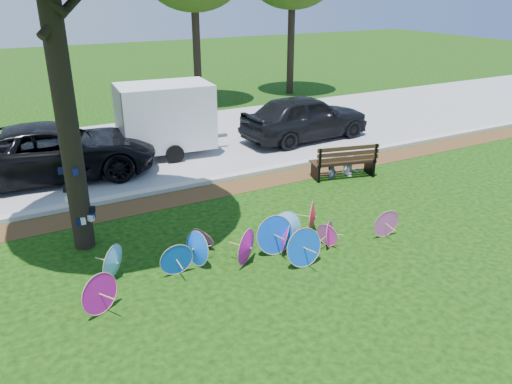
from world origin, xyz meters
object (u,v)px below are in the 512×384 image
(parasol_pile, at_px, (253,243))
(cargo_trailer, at_px, (165,116))
(black_van, at_px, (55,151))
(park_bench, at_px, (343,160))
(person_left, at_px, (332,160))
(person_right, at_px, (351,154))
(dark_pickup, at_px, (305,117))

(parasol_pile, relative_size, cargo_trailer, 2.38)
(black_van, xyz_separation_m, park_bench, (7.54, -4.04, -0.29))
(black_van, distance_m, person_left, 8.23)
(cargo_trailer, bearing_deg, person_right, -41.13)
(dark_pickup, xyz_separation_m, person_right, (-0.86, -3.80, -0.21))
(dark_pickup, xyz_separation_m, cargo_trailer, (-5.13, 0.70, 0.51))
(dark_pickup, relative_size, person_right, 3.89)
(park_bench, bearing_deg, black_van, 165.09)
(dark_pickup, xyz_separation_m, person_left, (-1.56, -3.80, -0.29))
(cargo_trailer, xyz_separation_m, person_left, (3.57, -4.50, -0.80))
(park_bench, height_order, person_right, person_right)
(dark_pickup, relative_size, person_left, 4.49)
(black_van, height_order, dark_pickup, dark_pickup)
(cargo_trailer, relative_size, park_bench, 1.51)
(cargo_trailer, height_order, person_right, cargo_trailer)
(dark_pickup, bearing_deg, parasol_pile, 136.72)
(dark_pickup, distance_m, cargo_trailer, 5.20)
(dark_pickup, distance_m, person_right, 3.90)
(cargo_trailer, bearing_deg, park_bench, -43.88)
(parasol_pile, height_order, person_left, person_left)
(parasol_pile, distance_m, black_van, 7.66)
(black_van, bearing_deg, dark_pickup, -83.92)
(parasol_pile, bearing_deg, person_left, 35.58)
(park_bench, bearing_deg, person_left, -174.87)
(person_left, height_order, person_right, person_right)
(person_left, bearing_deg, park_bench, -33.02)
(cargo_trailer, height_order, park_bench, cargo_trailer)
(black_van, bearing_deg, parasol_pile, -150.82)
(person_right, bearing_deg, parasol_pile, -141.86)
(dark_pickup, distance_m, park_bench, 4.05)
(parasol_pile, height_order, person_right, person_right)
(parasol_pile, distance_m, dark_pickup, 9.10)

